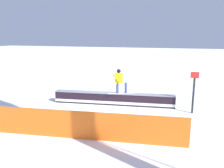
# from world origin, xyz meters

# --- Properties ---
(ground_plane) EXTENTS (120.00, 120.00, 0.00)m
(ground_plane) POSITION_xyz_m (0.00, 0.00, 0.00)
(ground_plane) COLOR white
(grind_box) EXTENTS (6.84, 1.37, 0.69)m
(grind_box) POSITION_xyz_m (0.00, 0.00, 0.31)
(grind_box) COLOR black
(grind_box) RESTS_ON ground_plane
(snowboarder) EXTENTS (1.50, 0.93, 1.38)m
(snowboarder) POSITION_xyz_m (-0.36, -0.00, 1.43)
(snowboarder) COLOR silver
(snowboarder) RESTS_ON grind_box
(safety_fence) EXTENTS (8.21, 1.15, 1.10)m
(safety_fence) POSITION_xyz_m (0.00, 4.63, 0.55)
(safety_fence) COLOR orange
(safety_fence) RESTS_ON ground_plane
(trail_marker) EXTENTS (0.40, 0.10, 2.12)m
(trail_marker) POSITION_xyz_m (-4.26, 0.17, 1.13)
(trail_marker) COLOR #262628
(trail_marker) RESTS_ON ground_plane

